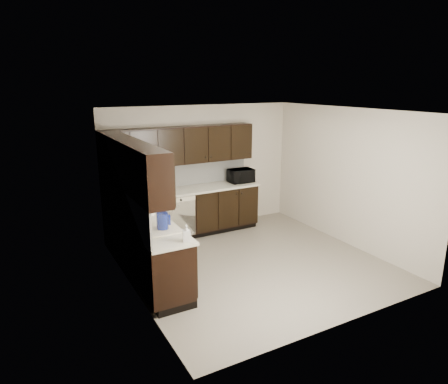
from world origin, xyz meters
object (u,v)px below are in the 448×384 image
Objects in this scene: microwave at (241,176)px; blue_pitcher at (162,222)px; sink at (155,231)px; storage_bin at (133,201)px; toaster_oven at (119,193)px.

microwave is 3.01m from blue_pitcher.
microwave reaches higher than sink.
microwave is at bearing 12.81° from storage_bin.
microwave is 1.54× the size of toaster_oven.
blue_pitcher is (0.13, -1.86, 0.02)m from toaster_oven.
sink is 1.71m from toaster_oven.
storage_bin is at bearing 88.57° from sink.
microwave is 1.06× the size of storage_bin.
toaster_oven is (-2.50, 0.01, -0.04)m from microwave.
blue_pitcher is at bearing -141.75° from microwave.
blue_pitcher is at bearing -88.53° from storage_bin.
toaster_oven is at bearing 92.32° from sink.
blue_pitcher reaches higher than storage_bin.
microwave is 2.03× the size of blue_pitcher.
toaster_oven is 1.87m from blue_pitcher.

